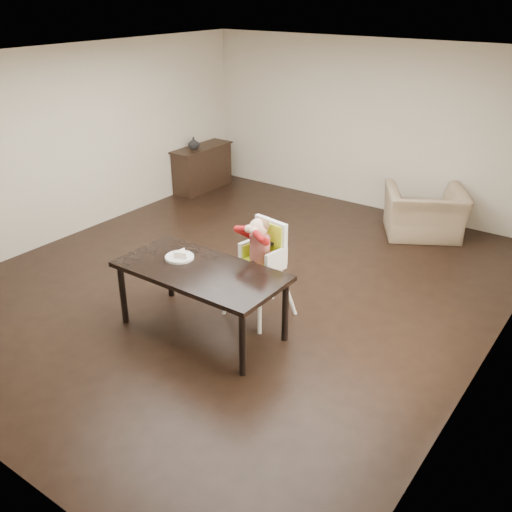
{
  "coord_description": "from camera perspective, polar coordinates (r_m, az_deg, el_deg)",
  "views": [
    {
      "loc": [
        3.89,
        -5.06,
        3.41
      ],
      "look_at": [
        0.75,
        -0.68,
        0.84
      ],
      "focal_mm": 40.0,
      "sensor_mm": 36.0,
      "label": 1
    }
  ],
  "objects": [
    {
      "name": "vase",
      "position": [
        10.28,
        -6.25,
        11.13
      ],
      "size": [
        0.23,
        0.23,
        0.2
      ],
      "primitive_type": "imported",
      "rotation": [
        0.0,
        0.0,
        -0.13
      ],
      "color": "#99999E",
      "rests_on": "sideboard"
    },
    {
      "name": "sideboard",
      "position": [
        10.56,
        -5.38,
        8.77
      ],
      "size": [
        0.44,
        1.26,
        0.79
      ],
      "color": "black",
      "rests_on": "ground"
    },
    {
      "name": "high_chair",
      "position": [
        6.2,
        0.55,
        0.86
      ],
      "size": [
        0.57,
        0.57,
        1.18
      ],
      "rotation": [
        0.0,
        0.0,
        -0.17
      ],
      "color": "white",
      "rests_on": "ground"
    },
    {
      "name": "armchair",
      "position": [
        8.77,
        16.57,
        4.91
      ],
      "size": [
        1.33,
        1.18,
        0.97
      ],
      "primitive_type": "imported",
      "rotation": [
        0.0,
        0.0,
        3.67
      ],
      "color": "#988161",
      "rests_on": "ground"
    },
    {
      "name": "ground",
      "position": [
        7.24,
        -1.65,
        -2.66
      ],
      "size": [
        7.0,
        7.0,
        0.0
      ],
      "primitive_type": "plane",
      "color": "black",
      "rests_on": "ground"
    },
    {
      "name": "plate",
      "position": [
        6.17,
        -7.59,
        0.01
      ],
      "size": [
        0.33,
        0.33,
        0.09
      ],
      "rotation": [
        0.0,
        0.0,
        -0.05
      ],
      "color": "white",
      "rests_on": "dining_table"
    },
    {
      "name": "dining_table",
      "position": [
        5.97,
        -5.55,
        -1.98
      ],
      "size": [
        1.8,
        0.9,
        0.75
      ],
      "color": "black",
      "rests_on": "ground"
    },
    {
      "name": "room_walls",
      "position": [
        6.57,
        -1.86,
        11.76
      ],
      "size": [
        6.02,
        7.02,
        2.71
      ],
      "color": "beige",
      "rests_on": "ground"
    }
  ]
}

